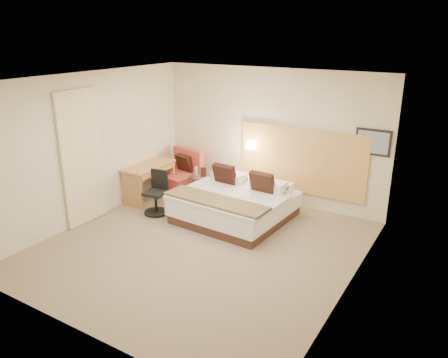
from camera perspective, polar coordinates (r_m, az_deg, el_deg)
The scene contains 19 objects.
floor at distance 7.29m, azimuth -3.01°, elevation -8.87°, with size 4.80×5.00×0.02m, color #7B6952.
ceiling at distance 6.48m, azimuth -3.44°, elevation 12.92°, with size 4.80×5.00×0.02m, color white.
wall_back at distance 8.86m, azimuth 6.04°, elevation 5.59°, with size 4.80×0.02×2.70m, color beige.
wall_front at distance 5.04m, azimuth -19.64°, elevation -6.13°, with size 4.80×0.02×2.70m, color beige.
wall_left at distance 8.32m, azimuth -17.08°, elevation 3.95°, with size 0.02×5.00×2.70m, color beige.
wall_right at distance 5.81m, azimuth 16.81°, elevation -2.44°, with size 0.02×5.00×2.70m, color beige.
headboard_panel at distance 8.66m, azimuth 10.01°, elevation 2.35°, with size 2.60×0.04×1.30m, color tan.
art_frame at distance 8.17m, azimuth 18.89°, elevation 4.58°, with size 0.62×0.03×0.47m, color black.
art_canvas at distance 8.15m, azimuth 18.86°, elevation 4.56°, with size 0.54×0.01×0.39m, color gray.
lamp_arm at distance 8.98m, azimuth 3.73°, elevation 4.52°, with size 0.02×0.02×0.12m, color silver.
lamp_shade at distance 8.93m, azimuth 3.55°, elevation 4.44°, with size 0.15×0.15×0.15m, color #FAE8C3.
curtain at distance 8.16m, azimuth -18.05°, elevation 2.61°, with size 0.06×0.90×2.42m, color beige.
bottle_a at distance 9.13m, azimuth -3.68°, elevation 1.10°, with size 0.05×0.05×0.18m, color #92BDE1.
menu_folder at distance 9.02m, azimuth -2.70°, elevation 0.94°, with size 0.12×0.04×0.20m, color #341C15.
bed at distance 8.18m, azimuth 1.52°, elevation -3.18°, with size 2.01×1.97×0.94m.
lounge_chair at distance 9.58m, azimuth -5.70°, elevation 0.50°, with size 1.01×0.92×0.91m.
side_table at distance 9.15m, azimuth -3.25°, elevation -0.90°, with size 0.58×0.58×0.50m.
desk at distance 9.16m, azimuth -9.68°, elevation 0.88°, with size 0.59×1.20×0.74m.
desk_chair at distance 8.50m, azimuth -8.77°, elevation -2.24°, with size 0.53×0.53×0.84m.
Camera 1 is at (3.67, -5.29, 3.40)m, focal length 35.00 mm.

